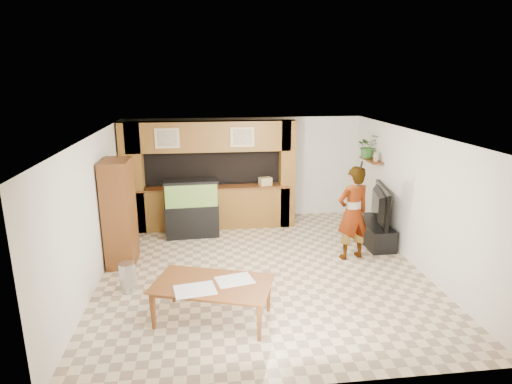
{
  "coord_description": "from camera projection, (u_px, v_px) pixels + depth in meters",
  "views": [
    {
      "loc": [
        -1.03,
        -7.5,
        3.62
      ],
      "look_at": [
        -0.04,
        0.6,
        1.39
      ],
      "focal_mm": 30.0,
      "sensor_mm": 36.0,
      "label": 1
    }
  ],
  "objects": [
    {
      "name": "newspaper_a",
      "position": [
        195.0,
        290.0,
        6.18
      ],
      "size": [
        0.65,
        0.52,
        0.01
      ],
      "primitive_type": "cube",
      "rotation": [
        0.0,
        0.0,
        0.17
      ],
      "color": "silver",
      "rests_on": "dining_table"
    },
    {
      "name": "wall_left",
      "position": [
        94.0,
        211.0,
        7.56
      ],
      "size": [
        0.0,
        6.5,
        6.5
      ],
      "primitive_type": "plane",
      "rotation": [
        1.57,
        0.0,
        1.57
      ],
      "color": "silver",
      "rests_on": "floor"
    },
    {
      "name": "partition",
      "position": [
        208.0,
        174.0,
        10.32
      ],
      "size": [
        4.2,
        0.99,
        2.6
      ],
      "color": "brown",
      "rests_on": "floor"
    },
    {
      "name": "floor",
      "position": [
        262.0,
        269.0,
        8.26
      ],
      "size": [
        6.5,
        6.5,
        0.0
      ],
      "primitive_type": "plane",
      "color": "beige",
      "rests_on": "ground"
    },
    {
      "name": "dining_table",
      "position": [
        212.0,
        303.0,
        6.44
      ],
      "size": [
        1.97,
        1.47,
        0.62
      ],
      "primitive_type": "imported",
      "rotation": [
        0.0,
        0.0,
        -0.31
      ],
      "color": "brown",
      "rests_on": "floor"
    },
    {
      "name": "wall_clock",
      "position": [
        105.0,
        166.0,
        8.37
      ],
      "size": [
        0.05,
        0.25,
        0.25
      ],
      "color": "black",
      "rests_on": "wall_left"
    },
    {
      "name": "wall_shelf",
      "position": [
        371.0,
        160.0,
        10.01
      ],
      "size": [
        0.25,
        0.9,
        0.04
      ],
      "primitive_type": "cube",
      "color": "brown",
      "rests_on": "wall_right"
    },
    {
      "name": "person",
      "position": [
        353.0,
        213.0,
        8.54
      ],
      "size": [
        0.79,
        0.62,
        1.92
      ],
      "primitive_type": "imported",
      "rotation": [
        0.0,
        0.0,
        3.4
      ],
      "color": "#987B53",
      "rests_on": "floor"
    },
    {
      "name": "aquarium",
      "position": [
        192.0,
        209.0,
        9.79
      ],
      "size": [
        1.21,
        0.45,
        1.34
      ],
      "rotation": [
        0.0,
        0.0,
        0.05
      ],
      "color": "black",
      "rests_on": "floor"
    },
    {
      "name": "pantry_cabinet",
      "position": [
        120.0,
        213.0,
        8.29
      ],
      "size": [
        0.52,
        0.85,
        2.09
      ],
      "primitive_type": "cube",
      "color": "brown",
      "rests_on": "floor"
    },
    {
      "name": "trash_can",
      "position": [
        128.0,
        277.0,
        7.37
      ],
      "size": [
        0.28,
        0.28,
        0.51
      ],
      "primitive_type": "cylinder",
      "color": "#B2B2B7",
      "rests_on": "floor"
    },
    {
      "name": "tv_stand",
      "position": [
        373.0,
        232.0,
        9.53
      ],
      "size": [
        0.52,
        1.42,
        0.47
      ],
      "primitive_type": "cube",
      "color": "black",
      "rests_on": "floor"
    },
    {
      "name": "wall_right",
      "position": [
        415.0,
        199.0,
        8.27
      ],
      "size": [
        0.0,
        6.5,
        6.5
      ],
      "primitive_type": "plane",
      "rotation": [
        1.57,
        0.0,
        -1.57
      ],
      "color": "silver",
      "rests_on": "floor"
    },
    {
      "name": "television",
      "position": [
        375.0,
        205.0,
        9.36
      ],
      "size": [
        0.49,
        1.42,
        0.81
      ],
      "primitive_type": "imported",
      "rotation": [
        0.0,
        0.0,
        1.35
      ],
      "color": "black",
      "rests_on": "tv_stand"
    },
    {
      "name": "newspaper_b",
      "position": [
        235.0,
        280.0,
        6.48
      ],
      "size": [
        0.62,
        0.51,
        0.01
      ],
      "primitive_type": "cube",
      "rotation": [
        0.0,
        0.0,
        0.23
      ],
      "color": "silver",
      "rests_on": "dining_table"
    },
    {
      "name": "wall_back",
      "position": [
        245.0,
        168.0,
        11.03
      ],
      "size": [
        6.0,
        0.0,
        6.0
      ],
      "primitive_type": "plane",
      "rotation": [
        1.57,
        0.0,
        0.0
      ],
      "color": "silver",
      "rests_on": "floor"
    },
    {
      "name": "counter_box",
      "position": [
        265.0,
        181.0,
        10.35
      ],
      "size": [
        0.33,
        0.27,
        0.19
      ],
      "primitive_type": "cube",
      "rotation": [
        0.0,
        0.0,
        0.3
      ],
      "color": "tan",
      "rests_on": "partition"
    },
    {
      "name": "photo_frame",
      "position": [
        376.0,
        157.0,
        9.73
      ],
      "size": [
        0.04,
        0.15,
        0.2
      ],
      "primitive_type": "cube",
      "rotation": [
        0.0,
        0.0,
        0.08
      ],
      "color": "tan",
      "rests_on": "wall_shelf"
    },
    {
      "name": "ceiling",
      "position": [
        262.0,
        135.0,
        7.57
      ],
      "size": [
        6.5,
        6.5,
        0.0
      ],
      "primitive_type": "plane",
      "color": "white",
      "rests_on": "wall_back"
    },
    {
      "name": "potted_plant",
      "position": [
        368.0,
        146.0,
        10.1
      ],
      "size": [
        0.62,
        0.58,
        0.56
      ],
      "primitive_type": "imported",
      "rotation": [
        0.0,
        0.0,
        0.35
      ],
      "color": "#2C5C24",
      "rests_on": "wall_shelf"
    },
    {
      "name": "microphone",
      "position": [
        361.0,
        165.0,
        8.12
      ],
      "size": [
        0.04,
        0.11,
        0.17
      ],
      "primitive_type": "cylinder",
      "rotation": [
        0.44,
        0.0,
        0.0
      ],
      "color": "black",
      "rests_on": "person"
    }
  ]
}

